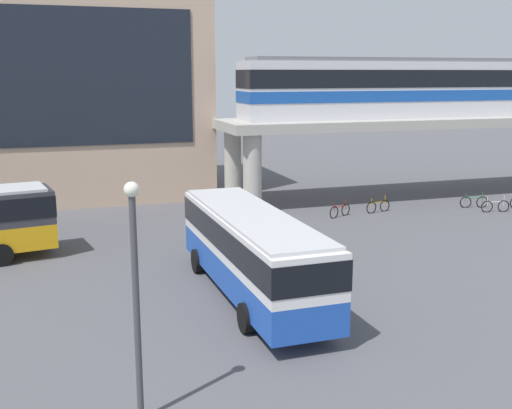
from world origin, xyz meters
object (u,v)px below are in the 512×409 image
Objects in this scene: bicycle_green at (474,202)px; bicycle_red at (340,211)px; bicycle_orange at (378,206)px; bicycle_silver at (495,206)px; bus_main at (252,246)px; train at (426,87)px.

bicycle_red is at bearing 178.43° from bicycle_green.
bicycle_orange is 2.76m from bicycle_red.
bicycle_green is (-0.43, 1.47, 0.00)m from bicycle_silver.
bus_main is 21.07m from bicycle_green.
bicycle_orange and bicycle_silver have the same top height.
bicycle_red and bicycle_green have the same top height.
bus_main is 6.29× the size of bicycle_orange.
bicycle_orange is at bearing 8.39° from bicycle_red.
train reaches higher than bicycle_green.
bicycle_orange and bicycle_green have the same top height.
bicycle_orange is (11.65, 11.49, -1.63)m from bus_main.
bicycle_silver is (18.42, 9.37, -1.63)m from bus_main.
bicycle_red is at bearing -152.06° from train.
bus_main is at bearing -128.81° from bicycle_red.
train is 15.45× the size of bicycle_red.
bicycle_green is at bearing -1.57° from bicycle_red.
bicycle_silver is at bearing -17.41° from bicycle_orange.
bicycle_orange is at bearing 162.59° from bicycle_silver.
bus_main is 20.73m from bicycle_silver.
bicycle_silver is 1.01× the size of bicycle_green.
bus_main reaches higher than bicycle_green.
bus_main is at bearing -135.39° from bicycle_orange.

